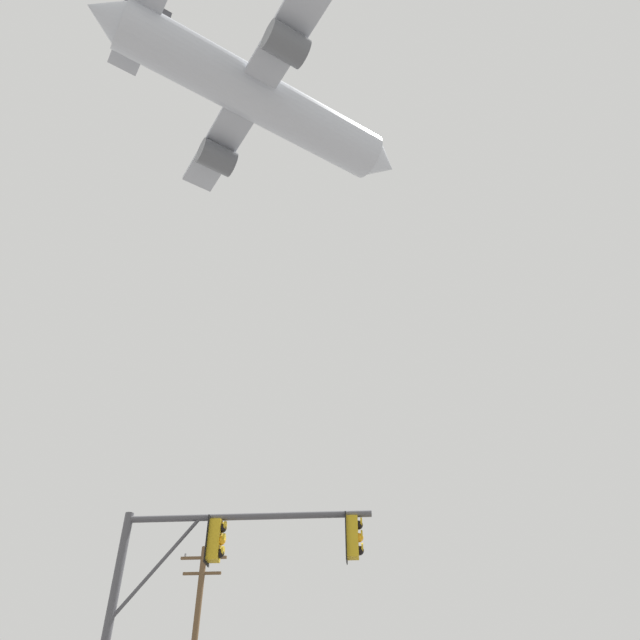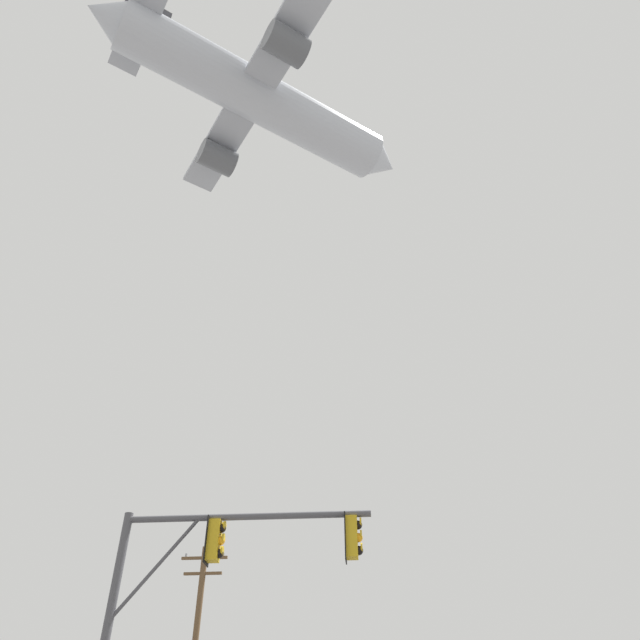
{
  "view_description": "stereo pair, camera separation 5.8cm",
  "coord_description": "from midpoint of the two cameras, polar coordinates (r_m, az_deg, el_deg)",
  "views": [
    {
      "loc": [
        -0.51,
        -6.95,
        1.76
      ],
      "look_at": [
        -2.06,
        12.0,
        15.93
      ],
      "focal_mm": 33.79,
      "sensor_mm": 36.0,
      "label": 1
    },
    {
      "loc": [
        -0.45,
        -6.95,
        1.76
      ],
      "look_at": [
        -2.06,
        12.0,
        15.93
      ],
      "focal_mm": 33.79,
      "sensor_mm": 36.0,
      "label": 2
    }
  ],
  "objects": [
    {
      "name": "signal_pole_near",
      "position": [
        14.49,
        -11.04,
        -23.56
      ],
      "size": [
        5.77,
        0.48,
        6.56
      ],
      "color": "#4C4C51",
      "rests_on": "ground"
    },
    {
      "name": "airplane",
      "position": [
        50.7,
        -5.92,
        20.24
      ],
      "size": [
        23.43,
        19.03,
        7.34
      ],
      "color": "#B7BCC6"
    }
  ]
}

